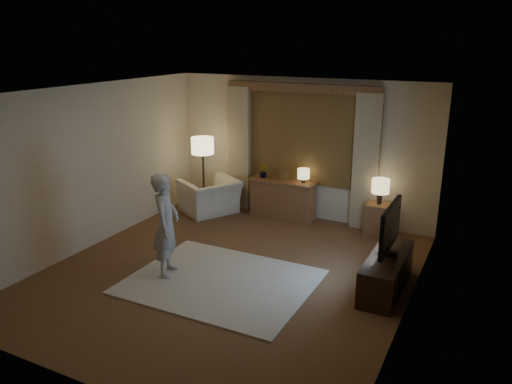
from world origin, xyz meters
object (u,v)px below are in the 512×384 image
Objects in this scene: tv_stand at (386,273)px; person at (166,225)px; sideboard at (283,200)px; side_table at (378,219)px; armchair at (210,197)px.

tv_stand is 3.10m from person.
sideboard is 0.80× the size of person.
side_table is at bearing -60.58° from person.
sideboard reaches higher than tv_stand.
side_table is 0.40× the size of tv_stand.
person is at bearing -99.83° from sideboard.
armchair is (-1.36, -0.40, -0.02)m from sideboard.
person is (0.86, -2.53, 0.44)m from armchair.
tv_stand is 0.94× the size of person.
person is at bearing -161.73° from tv_stand.
side_table is 0.37× the size of person.
side_table is 2.00m from tv_stand.
armchair is at bearing -2.97° from person.
tv_stand is (2.39, -1.97, -0.10)m from sideboard.
sideboard is at bearing -31.52° from person.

